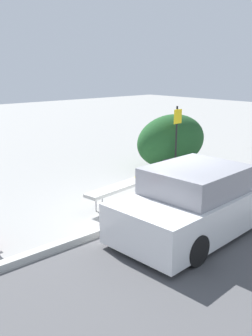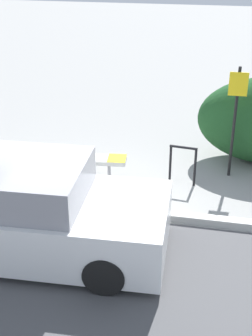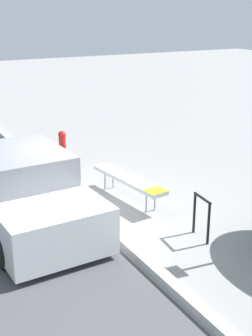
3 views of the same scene
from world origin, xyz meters
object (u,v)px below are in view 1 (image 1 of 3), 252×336
(bench, at_px, (121,187))
(bike_rack, at_px, (170,169))
(parked_car_near, at_px, (198,202))
(sign_post, at_px, (177,134))

(bench, relative_size, bike_rack, 2.79)
(parked_car_near, bearing_deg, bike_rack, 49.16)
(bench, height_order, parked_car_near, parked_car_near)
(bike_rack, xyz_separation_m, parked_car_near, (-2.10, -2.69, 0.17))
(sign_post, relative_size, parked_car_near, 0.54)
(sign_post, height_order, parked_car_near, sign_post)
(bench, height_order, bike_rack, bike_rack)
(bench, relative_size, parked_car_near, 0.54)
(bench, bearing_deg, bike_rack, 0.65)
(sign_post, bearing_deg, bike_rack, -148.40)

